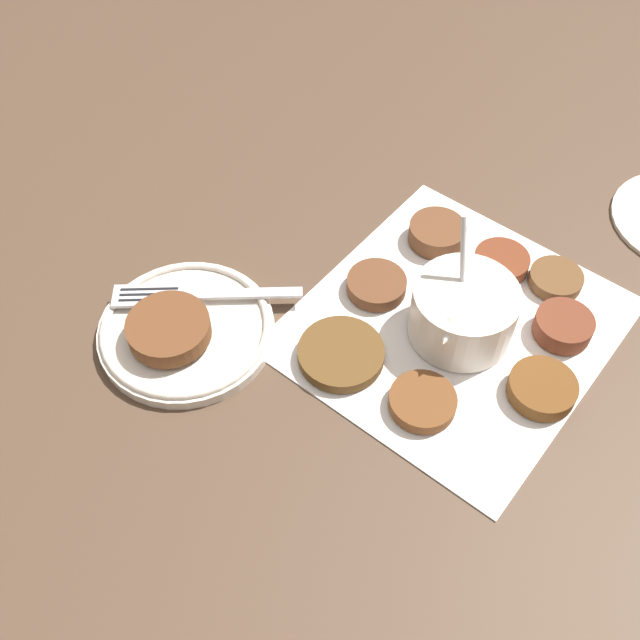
{
  "coord_description": "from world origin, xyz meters",
  "views": [
    {
      "loc": [
        0.48,
        0.08,
        0.62
      ],
      "look_at": [
        0.07,
        -0.14,
        0.02
      ],
      "focal_mm": 42.0,
      "sensor_mm": 36.0,
      "label": 1
    }
  ],
  "objects_px": {
    "fork": "(186,295)",
    "serving_plate": "(186,329)",
    "sauce_bowl": "(462,315)",
    "fritter_on_plate": "(169,329)"
  },
  "relations": [
    {
      "from": "serving_plate",
      "to": "fork",
      "type": "distance_m",
      "value": 0.04
    },
    {
      "from": "serving_plate",
      "to": "fork",
      "type": "relative_size",
      "value": 0.99
    },
    {
      "from": "sauce_bowl",
      "to": "fork",
      "type": "relative_size",
      "value": 0.69
    },
    {
      "from": "fritter_on_plate",
      "to": "fork",
      "type": "relative_size",
      "value": 0.46
    },
    {
      "from": "sauce_bowl",
      "to": "fritter_on_plate",
      "type": "height_order",
      "value": "sauce_bowl"
    },
    {
      "from": "fork",
      "to": "serving_plate",
      "type": "bearing_deg",
      "value": 31.09
    },
    {
      "from": "sauce_bowl",
      "to": "serving_plate",
      "type": "xyz_separation_m",
      "value": [
        0.13,
        -0.25,
        -0.02
      ]
    },
    {
      "from": "fork",
      "to": "sauce_bowl",
      "type": "bearing_deg",
      "value": 110.32
    },
    {
      "from": "sauce_bowl",
      "to": "fritter_on_plate",
      "type": "distance_m",
      "value": 0.29
    },
    {
      "from": "serving_plate",
      "to": "fritter_on_plate",
      "type": "relative_size",
      "value": 2.16
    }
  ]
}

